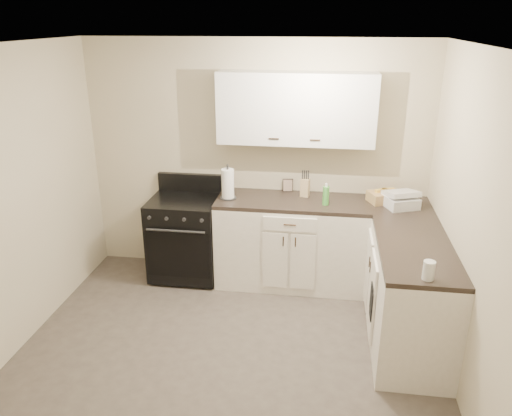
# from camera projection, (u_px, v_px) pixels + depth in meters

# --- Properties ---
(floor) EXTENTS (3.60, 3.60, 0.00)m
(floor) POSITION_uv_depth(u_px,v_px,m) (224.00, 367.00, 4.08)
(floor) COLOR #473F38
(floor) RESTS_ON ground
(ceiling) EXTENTS (3.60, 3.60, 0.00)m
(ceiling) POSITION_uv_depth(u_px,v_px,m) (215.00, 47.00, 3.18)
(ceiling) COLOR white
(ceiling) RESTS_ON wall_back
(wall_back) EXTENTS (3.60, 0.00, 3.60)m
(wall_back) POSITION_uv_depth(u_px,v_px,m) (256.00, 161.00, 5.29)
(wall_back) COLOR beige
(wall_back) RESTS_ON ground
(wall_right) EXTENTS (0.00, 3.60, 3.60)m
(wall_right) POSITION_uv_depth(u_px,v_px,m) (479.00, 242.00, 3.39)
(wall_right) COLOR beige
(wall_right) RESTS_ON ground
(wall_front) EXTENTS (3.60, 0.00, 3.60)m
(wall_front) POSITION_uv_depth(u_px,v_px,m) (125.00, 405.00, 1.97)
(wall_front) COLOR beige
(wall_front) RESTS_ON ground
(base_cabinets_back) EXTENTS (1.55, 0.60, 0.90)m
(base_cabinets_back) POSITION_uv_depth(u_px,v_px,m) (291.00, 244.00, 5.25)
(base_cabinets_back) COLOR white
(base_cabinets_back) RESTS_ON floor
(base_cabinets_right) EXTENTS (0.60, 1.90, 0.90)m
(base_cabinets_right) POSITION_uv_depth(u_px,v_px,m) (405.00, 281.00, 4.50)
(base_cabinets_right) COLOR white
(base_cabinets_right) RESTS_ON floor
(countertop_back) EXTENTS (1.55, 0.60, 0.04)m
(countertop_back) POSITION_uv_depth(u_px,v_px,m) (293.00, 202.00, 5.08)
(countertop_back) COLOR black
(countertop_back) RESTS_ON base_cabinets_back
(countertop_right) EXTENTS (0.60, 1.90, 0.04)m
(countertop_right) POSITION_uv_depth(u_px,v_px,m) (410.00, 234.00, 4.33)
(countertop_right) COLOR black
(countertop_right) RESTS_ON base_cabinets_right
(upper_cabinets) EXTENTS (1.55, 0.30, 0.70)m
(upper_cabinets) POSITION_uv_depth(u_px,v_px,m) (296.00, 109.00, 4.89)
(upper_cabinets) COLOR white
(upper_cabinets) RESTS_ON wall_back
(stove) EXTENTS (0.71, 0.61, 0.87)m
(stove) POSITION_uv_depth(u_px,v_px,m) (186.00, 237.00, 5.37)
(stove) COLOR black
(stove) RESTS_ON floor
(knife_block) EXTENTS (0.10, 0.09, 0.19)m
(knife_block) POSITION_uv_depth(u_px,v_px,m) (305.00, 188.00, 5.14)
(knife_block) COLOR tan
(knife_block) RESTS_ON countertop_back
(paper_towel) EXTENTS (0.13, 0.13, 0.31)m
(paper_towel) POSITION_uv_depth(u_px,v_px,m) (228.00, 184.00, 5.06)
(paper_towel) COLOR white
(paper_towel) RESTS_ON countertop_back
(soap_bottle) EXTENTS (0.07, 0.07, 0.19)m
(soap_bottle) POSITION_uv_depth(u_px,v_px,m) (326.00, 196.00, 4.91)
(soap_bottle) COLOR green
(soap_bottle) RESTS_ON countertop_back
(picture_frame) EXTENTS (0.11, 0.05, 0.14)m
(picture_frame) POSITION_uv_depth(u_px,v_px,m) (288.00, 185.00, 5.30)
(picture_frame) COLOR black
(picture_frame) RESTS_ON countertop_back
(wicker_basket) EXTENTS (0.37, 0.32, 0.10)m
(wicker_basket) POSITION_uv_depth(u_px,v_px,m) (385.00, 197.00, 5.00)
(wicker_basket) COLOR tan
(wicker_basket) RESTS_ON countertop_right
(countertop_grill) EXTENTS (0.37, 0.36, 0.11)m
(countertop_grill) POSITION_uv_depth(u_px,v_px,m) (400.00, 202.00, 4.86)
(countertop_grill) COLOR silver
(countertop_grill) RESTS_ON countertop_right
(glass_jar) EXTENTS (0.10, 0.10, 0.14)m
(glass_jar) POSITION_uv_depth(u_px,v_px,m) (429.00, 270.00, 3.52)
(glass_jar) COLOR silver
(glass_jar) RESTS_ON countertop_right
(oven_mitt_near) EXTENTS (0.02, 0.14, 0.25)m
(oven_mitt_near) POSITION_uv_depth(u_px,v_px,m) (372.00, 298.00, 4.15)
(oven_mitt_near) COLOR black
(oven_mitt_near) RESTS_ON base_cabinets_right
(oven_mitt_far) EXTENTS (0.02, 0.15, 0.26)m
(oven_mitt_far) POSITION_uv_depth(u_px,v_px,m) (372.00, 304.00, 4.13)
(oven_mitt_far) COLOR black
(oven_mitt_far) RESTS_ON base_cabinets_right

